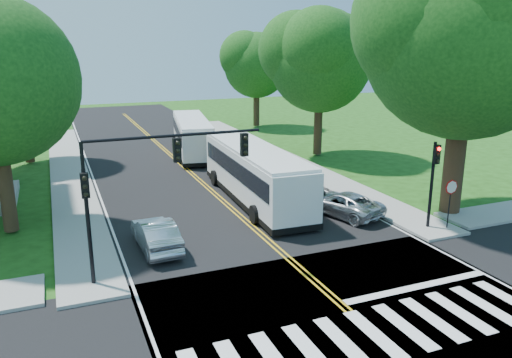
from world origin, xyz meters
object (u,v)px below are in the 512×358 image
signal_ne (433,173)px  suv (343,204)px  signal_nw (148,173)px  hatchback (156,234)px  bus_follow (192,135)px  bus_lead (255,173)px  dark_sedan (308,188)px

signal_ne → suv: (-2.88, 3.60, -2.30)m
signal_nw → hatchback: signal_nw is taller
bus_follow → bus_lead: bearing=99.5°
signal_nw → bus_lead: (7.68, 7.92, -2.65)m
signal_ne → dark_sedan: bearing=114.9°
bus_lead → bus_follow: (0.12, 14.54, -0.12)m
bus_follow → suv: size_ratio=2.55×
signal_ne → bus_follow: bearing=105.6°
signal_ne → bus_lead: bearing=128.8°
bus_lead → suv: (3.49, -4.31, -1.07)m
signal_nw → signal_ne: (14.06, 0.01, -1.41)m
suv → dark_sedan: dark_sedan is taller
signal_nw → suv: (11.18, 3.62, -3.71)m
bus_follow → dark_sedan: bus_follow is taller
hatchback → dark_sedan: 10.98m
bus_lead → suv: size_ratio=2.70×
signal_ne → bus_follow: (-6.25, 22.46, -1.35)m
bus_lead → dark_sedan: bearing=166.2°
dark_sedan → signal_nw: bearing=50.8°
suv → dark_sedan: size_ratio=1.04×
bus_lead → dark_sedan: size_ratio=2.80×
hatchback → suv: 10.54m
suv → signal_nw: bearing=-0.4°
signal_nw → suv: bearing=17.9°
hatchback → signal_nw: bearing=74.3°
signal_ne → bus_lead: size_ratio=0.35×
bus_follow → hatchback: size_ratio=2.75×
bus_follow → suv: (3.37, -18.85, -0.95)m
suv → dark_sedan: 3.42m
signal_ne → bus_lead: signal_ne is taller
signal_ne → bus_follow: signal_ne is taller
signal_ne → dark_sedan: (-3.25, 7.00, -2.29)m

